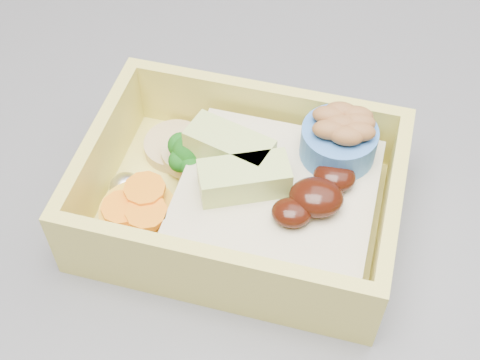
# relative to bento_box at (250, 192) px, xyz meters

# --- Properties ---
(bento_box) EXTENTS (0.20, 0.16, 0.07)m
(bento_box) POSITION_rel_bento_box_xyz_m (0.00, 0.00, 0.00)
(bento_box) COLOR #E2D45D
(bento_box) RESTS_ON island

